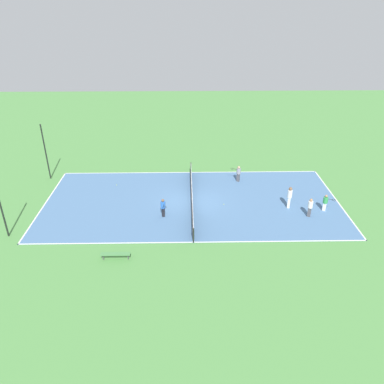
{
  "coord_description": "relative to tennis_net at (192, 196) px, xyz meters",
  "views": [
    {
      "loc": [
        -26.67,
        0.5,
        14.95
      ],
      "look_at": [
        0.0,
        0.0,
        0.9
      ],
      "focal_mm": 35.0,
      "sensor_mm": 36.0,
      "label": 1
    }
  ],
  "objects": [
    {
      "name": "ground_plane",
      "position": [
        0.0,
        0.0,
        -0.56
      ],
      "size": [
        80.0,
        80.0,
        0.0
      ],
      "primitive_type": "plane",
      "color": "#518E47"
    },
    {
      "name": "court_surface",
      "position": [
        0.0,
        0.0,
        -0.55
      ],
      "size": [
        11.5,
        23.91,
        0.02
      ],
      "color": "#4C729E",
      "rests_on": "ground_plane"
    },
    {
      "name": "tennis_net",
      "position": [
        0.0,
        0.0,
        0.0
      ],
      "size": [
        11.3,
        0.1,
        1.05
      ],
      "color": "black",
      "rests_on": "court_surface"
    },
    {
      "name": "bench",
      "position": [
        -7.45,
        5.01,
        -0.16
      ],
      "size": [
        0.36,
        1.88,
        0.45
      ],
      "rotation": [
        0.0,
        0.0,
        1.57
      ],
      "color": "#4C8C4C",
      "rests_on": "ground_plane"
    },
    {
      "name": "player_far_white",
      "position": [
        -2.46,
        -8.86,
        0.33
      ],
      "size": [
        0.46,
        0.46,
        1.52
      ],
      "rotation": [
        0.0,
        0.0,
        1.21
      ],
      "color": "#4C4C51",
      "rests_on": "court_surface"
    },
    {
      "name": "player_near_blue",
      "position": [
        -2.27,
        2.22,
        0.3
      ],
      "size": [
        0.98,
        0.54,
        1.48
      ],
      "rotation": [
        0.0,
        0.0,
        3.38
      ],
      "color": "black",
      "rests_on": "court_surface"
    },
    {
      "name": "player_baseline_gray",
      "position": [
        3.71,
        -4.23,
        0.3
      ],
      "size": [
        0.68,
        0.99,
        1.48
      ],
      "rotation": [
        0.0,
        0.0,
        1.15
      ],
      "color": "#4C4C51",
      "rests_on": "court_surface"
    },
    {
      "name": "player_far_green",
      "position": [
        -1.62,
        -10.31,
        0.24
      ],
      "size": [
        0.67,
        0.99,
        1.37
      ],
      "rotation": [
        0.0,
        0.0,
        4.31
      ],
      "color": "white",
      "rests_on": "court_surface"
    },
    {
      "name": "player_near_white",
      "position": [
        -1.12,
        -7.62,
        0.51
      ],
      "size": [
        0.43,
        0.43,
        1.81
      ],
      "rotation": [
        0.0,
        0.0,
        6.05
      ],
      "color": "white",
      "rests_on": "court_surface"
    },
    {
      "name": "tennis_ball_left_sideline",
      "position": [
        3.07,
        6.64,
        -0.5
      ],
      "size": [
        0.07,
        0.07,
        0.07
      ],
      "primitive_type": "sphere",
      "color": "#CCE033",
      "rests_on": "court_surface"
    },
    {
      "name": "tennis_ball_right_alley",
      "position": [
        -0.58,
        -2.56,
        -0.5
      ],
      "size": [
        0.07,
        0.07,
        0.07
      ],
      "primitive_type": "sphere",
      "color": "#CCE033",
      "rests_on": "court_surface"
    },
    {
      "name": "fence_post_back_left",
      "position": [
        -4.66,
        12.96,
        2.02
      ],
      "size": [
        0.12,
        0.12,
        5.16
      ],
      "color": "black",
      "rests_on": "ground_plane"
    },
    {
      "name": "fence_post_back_right",
      "position": [
        4.66,
        12.96,
        2.02
      ],
      "size": [
        0.12,
        0.12,
        5.16
      ],
      "color": "black",
      "rests_on": "ground_plane"
    }
  ]
}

